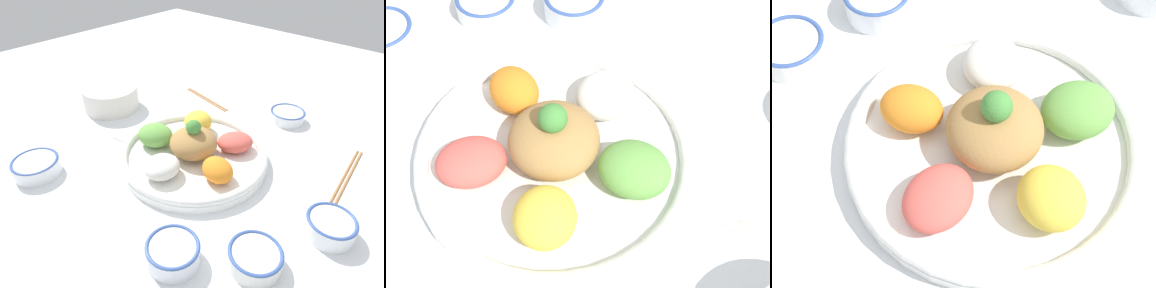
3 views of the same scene
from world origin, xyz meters
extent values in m
plane|color=white|center=(0.00, 0.00, 0.00)|extent=(2.40, 2.40, 0.00)
cylinder|color=white|center=(0.00, -0.03, 0.01)|extent=(0.37, 0.37, 0.02)
torus|color=white|center=(0.00, -0.03, 0.03)|extent=(0.37, 0.37, 0.02)
ellipsoid|color=orange|center=(-0.10, 0.00, 0.05)|extent=(0.10, 0.09, 0.05)
ellipsoid|color=#E55B51|center=(-0.06, -0.12, 0.04)|extent=(0.11, 0.12, 0.04)
ellipsoid|color=yellow|center=(0.06, -0.12, 0.05)|extent=(0.11, 0.11, 0.06)
ellipsoid|color=#6BAD4C|center=(0.10, 0.00, 0.05)|extent=(0.11, 0.10, 0.06)
ellipsoid|color=white|center=(0.00, 0.08, 0.04)|extent=(0.08, 0.09, 0.05)
ellipsoid|color=#AD7F47|center=(0.00, -0.03, 0.05)|extent=(0.12, 0.12, 0.07)
sphere|color=#478E3D|center=(0.00, -0.03, 0.10)|extent=(0.04, 0.04, 0.04)
cylinder|color=white|center=(-0.28, 0.12, 0.02)|extent=(0.10, 0.10, 0.03)
cylinder|color=#DBB251|center=(-0.28, 0.12, 0.03)|extent=(0.08, 0.08, 0.00)
cylinder|color=white|center=(-0.17, 0.21, 0.02)|extent=(0.10, 0.10, 0.04)
cube|color=beige|center=(0.20, 0.03, 0.00)|extent=(0.08, 0.03, 0.01)
ellipsoid|color=beige|center=(0.26, 0.04, 0.00)|extent=(0.05, 0.04, 0.01)
camera|label=1|loc=(-0.43, 0.45, 0.51)|focal=30.00mm
camera|label=2|loc=(0.27, -0.32, 0.61)|focal=50.00mm
camera|label=3|loc=(-0.03, -0.38, 0.59)|focal=50.00mm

